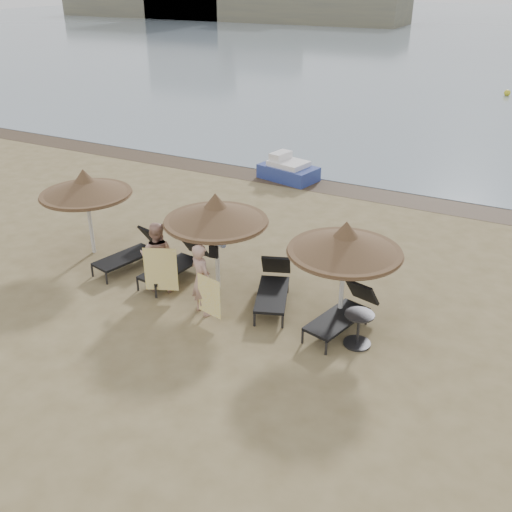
{
  "coord_description": "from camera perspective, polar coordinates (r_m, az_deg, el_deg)",
  "views": [
    {
      "loc": [
        6.45,
        -9.7,
        7.18
      ],
      "look_at": [
        0.84,
        1.2,
        1.03
      ],
      "focal_mm": 40.0,
      "sensor_mm": 36.0,
      "label": 1
    }
  ],
  "objects": [
    {
      "name": "towel_left",
      "position": [
        13.83,
        -9.51,
        -1.35
      ],
      "size": [
        0.75,
        0.34,
        1.13
      ],
      "rotation": [
        0.0,
        0.0,
        0.4
      ],
      "color": "yellow",
      "rests_on": "ground"
    },
    {
      "name": "palapa_right",
      "position": [
        12.29,
        8.91,
        1.27
      ],
      "size": [
        2.51,
        2.51,
        2.49
      ],
      "rotation": [
        0.0,
        0.0,
        -0.13
      ],
      "color": "silver",
      "rests_on": "ground"
    },
    {
      "name": "lounger_far_left",
      "position": [
        15.69,
        -12.2,
        0.43
      ],
      "size": [
        1.16,
        2.17,
        0.92
      ],
      "rotation": [
        0.0,
        0.0,
        -0.24
      ],
      "color": "#2A292C",
      "rests_on": "ground"
    },
    {
      "name": "pedal_boat",
      "position": [
        22.05,
        3.2,
        8.59
      ],
      "size": [
        2.37,
        1.71,
        1.0
      ],
      "rotation": [
        0.0,
        0.0,
        -0.22
      ],
      "color": "#2B3D8F",
      "rests_on": "ground"
    },
    {
      "name": "lounger_near_left",
      "position": [
        14.91,
        -7.91,
        -0.62
      ],
      "size": [
        0.97,
        2.16,
        0.93
      ],
      "rotation": [
        0.0,
        0.0,
        -0.14
      ],
      "color": "#2A292C",
      "rests_on": "ground"
    },
    {
      "name": "wet_sand_strip",
      "position": [
        21.4,
        8.15,
        6.76
      ],
      "size": [
        200.0,
        1.6,
        0.01
      ],
      "primitive_type": "cube",
      "color": "#493A2A",
      "rests_on": "ground"
    },
    {
      "name": "palapa_center",
      "position": [
        13.63,
        -4.04,
        4.26
      ],
      "size": [
        2.55,
        2.55,
        2.52
      ],
      "rotation": [
        0.0,
        0.0,
        -0.08
      ],
      "color": "silver",
      "rests_on": "ground"
    },
    {
      "name": "side_table",
      "position": [
        12.38,
        10.18,
        -7.31
      ],
      "size": [
        0.63,
        0.63,
        0.76
      ],
      "rotation": [
        0.0,
        0.0,
        0.43
      ],
      "color": "#2A292C",
      "rests_on": "ground"
    },
    {
      "name": "bag_patterned",
      "position": [
        14.06,
        -3.57,
        1.75
      ],
      "size": [
        0.32,
        0.21,
        0.39
      ],
      "rotation": [
        0.0,
        0.0,
        -0.4
      ],
      "color": "white",
      "rests_on": "ground"
    },
    {
      "name": "palapa_left",
      "position": [
        16.15,
        -16.72,
        6.63
      ],
      "size": [
        2.49,
        2.49,
        2.47
      ],
      "rotation": [
        0.0,
        0.0,
        -0.04
      ],
      "color": "silver",
      "rests_on": "ground"
    },
    {
      "name": "person_right",
      "position": [
        12.99,
        -5.52,
        -1.79
      ],
      "size": [
        1.12,
        0.96,
        2.05
      ],
      "primitive_type": "imported",
      "rotation": [
        0.0,
        0.0,
        2.7
      ],
      "color": "tan",
      "rests_on": "ground"
    },
    {
      "name": "ground",
      "position": [
        13.69,
        -5.45,
        -5.16
      ],
      "size": [
        160.0,
        160.0,
        0.0
      ],
      "primitive_type": "plane",
      "color": "#8D7C54",
      "rests_on": "ground"
    },
    {
      "name": "far_shore",
      "position": [
        93.14,
        8.12,
        23.77
      ],
      "size": [
        150.0,
        54.8,
        12.0
      ],
      "color": "#757053",
      "rests_on": "ground"
    },
    {
      "name": "bag_dark",
      "position": [
        13.9,
        -4.26,
        0.42
      ],
      "size": [
        0.23,
        0.11,
        0.31
      ],
      "rotation": [
        0.0,
        0.0,
        0.15
      ],
      "color": "black",
      "rests_on": "ground"
    },
    {
      "name": "towel_right",
      "position": [
        12.82,
        -4.72,
        -4.02
      ],
      "size": [
        0.68,
        0.18,
        0.97
      ],
      "rotation": [
        0.0,
        0.0,
        -0.23
      ],
      "color": "yellow",
      "rests_on": "ground"
    },
    {
      "name": "lounger_near_right",
      "position": [
        13.68,
        1.75,
        -2.98
      ],
      "size": [
        1.38,
        2.21,
        0.94
      ],
      "rotation": [
        0.0,
        0.0,
        0.35
      ],
      "color": "#2A292C",
      "rests_on": "ground"
    },
    {
      "name": "person_left",
      "position": [
        14.15,
        -9.91,
        0.47
      ],
      "size": [
        1.11,
        0.9,
        2.08
      ],
      "primitive_type": "imported",
      "rotation": [
        0.0,
        0.0,
        3.47
      ],
      "color": "tan",
      "rests_on": "ground"
    },
    {
      "name": "buoy_mid",
      "position": [
        41.13,
        23.82,
        14.7
      ],
      "size": [
        0.4,
        0.4,
        0.4
      ],
      "primitive_type": "sphere",
      "color": "yellow",
      "rests_on": "ground"
    },
    {
      "name": "lounger_far_right",
      "position": [
        12.86,
        8.86,
        -5.49
      ],
      "size": [
        1.18,
        2.16,
        0.92
      ],
      "rotation": [
        0.0,
        0.0,
        -0.26
      ],
      "color": "#2A292C",
      "rests_on": "ground"
    }
  ]
}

